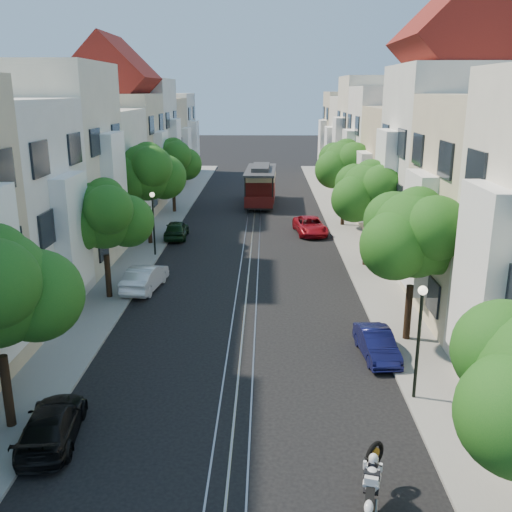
{
  "coord_description": "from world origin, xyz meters",
  "views": [
    {
      "loc": [
        1.04,
        -14.09,
        10.56
      ],
      "look_at": [
        0.51,
        14.62,
        2.2
      ],
      "focal_mm": 40.0,
      "sensor_mm": 36.0,
      "label": 1
    }
  ],
  "objects_px": {
    "tree_e_c": "(370,193)",
    "tree_e_d": "(346,166)",
    "lamp_east": "(420,326)",
    "parked_car_e_far": "(310,226)",
    "sportbike_rider": "(372,479)",
    "parked_car_w_far": "(176,229)",
    "tree_w_b": "(105,217)",
    "tree_w_c": "(148,173)",
    "cable_car": "(261,183)",
    "lamp_west": "(153,214)",
    "parked_car_e_mid": "(377,344)",
    "tree_e_b": "(416,236)",
    "tree_w_d": "(173,161)",
    "parked_car_w_near": "(52,424)",
    "parked_car_w_mid": "(145,278)"
  },
  "relations": [
    {
      "from": "tree_e_c",
      "to": "tree_e_d",
      "type": "xyz_separation_m",
      "value": [
        0.0,
        11.0,
        0.27
      ]
    },
    {
      "from": "lamp_east",
      "to": "parked_car_e_far",
      "type": "distance_m",
      "value": 24.5
    },
    {
      "from": "sportbike_rider",
      "to": "parked_car_w_far",
      "type": "distance_m",
      "value": 29.74
    },
    {
      "from": "tree_w_b",
      "to": "tree_w_c",
      "type": "distance_m",
      "value": 11.02
    },
    {
      "from": "sportbike_rider",
      "to": "cable_car",
      "type": "xyz_separation_m",
      "value": [
        -3.33,
        41.49,
        1.18
      ]
    },
    {
      "from": "tree_e_d",
      "to": "cable_car",
      "type": "relative_size",
      "value": 0.76
    },
    {
      "from": "tree_w_b",
      "to": "lamp_west",
      "type": "distance_m",
      "value": 8.22
    },
    {
      "from": "parked_car_e_far",
      "to": "lamp_east",
      "type": "bearing_deg",
      "value": -92.33
    },
    {
      "from": "lamp_east",
      "to": "parked_car_w_far",
      "type": "relative_size",
      "value": 1.05
    },
    {
      "from": "tree_e_c",
      "to": "parked_car_e_mid",
      "type": "xyz_separation_m",
      "value": [
        -1.66,
        -12.58,
        -4.03
      ]
    },
    {
      "from": "tree_e_b",
      "to": "parked_car_w_far",
      "type": "relative_size",
      "value": 1.69
    },
    {
      "from": "cable_car",
      "to": "sportbike_rider",
      "type": "bearing_deg",
      "value": -83.51
    },
    {
      "from": "tree_w_d",
      "to": "cable_car",
      "type": "height_order",
      "value": "tree_w_d"
    },
    {
      "from": "tree_w_b",
      "to": "tree_w_d",
      "type": "height_order",
      "value": "tree_w_d"
    },
    {
      "from": "tree_e_c",
      "to": "parked_car_e_far",
      "type": "xyz_separation_m",
      "value": [
        -2.86,
        8.35,
        -3.96
      ]
    },
    {
      "from": "tree_w_c",
      "to": "lamp_west",
      "type": "distance_m",
      "value": 3.81
    },
    {
      "from": "cable_car",
      "to": "parked_car_e_far",
      "type": "xyz_separation_m",
      "value": [
        3.9,
        -11.75,
        -1.38
      ]
    },
    {
      "from": "lamp_east",
      "to": "parked_car_w_near",
      "type": "distance_m",
      "value": 12.4
    },
    {
      "from": "tree_e_b",
      "to": "lamp_west",
      "type": "distance_m",
      "value": 18.9
    },
    {
      "from": "lamp_west",
      "to": "parked_car_e_mid",
      "type": "distance_m",
      "value": 18.98
    },
    {
      "from": "tree_e_d",
      "to": "lamp_east",
      "type": "xyz_separation_m",
      "value": [
        -0.96,
        -26.98,
        -2.02
      ]
    },
    {
      "from": "tree_e_c",
      "to": "lamp_west",
      "type": "height_order",
      "value": "tree_e_c"
    },
    {
      "from": "tree_e_d",
      "to": "tree_w_b",
      "type": "distance_m",
      "value": 22.28
    },
    {
      "from": "tree_e_d",
      "to": "parked_car_w_near",
      "type": "distance_m",
      "value": 32.58
    },
    {
      "from": "parked_car_w_near",
      "to": "parked_car_w_mid",
      "type": "height_order",
      "value": "parked_car_w_mid"
    },
    {
      "from": "sportbike_rider",
      "to": "cable_car",
      "type": "bearing_deg",
      "value": 108.95
    },
    {
      "from": "tree_e_d",
      "to": "parked_car_w_far",
      "type": "xyz_separation_m",
      "value": [
        -12.86,
        -4.19,
        -4.19
      ]
    },
    {
      "from": "tree_w_d",
      "to": "lamp_west",
      "type": "height_order",
      "value": "tree_w_d"
    },
    {
      "from": "tree_w_b",
      "to": "tree_w_c",
      "type": "relative_size",
      "value": 0.88
    },
    {
      "from": "tree_e_d",
      "to": "lamp_east",
      "type": "relative_size",
      "value": 1.65
    },
    {
      "from": "tree_e_d",
      "to": "parked_car_w_mid",
      "type": "relative_size",
      "value": 1.63
    },
    {
      "from": "tree_e_d",
      "to": "parked_car_w_far",
      "type": "relative_size",
      "value": 1.73
    },
    {
      "from": "tree_e_c",
      "to": "parked_car_w_mid",
      "type": "height_order",
      "value": "tree_e_c"
    },
    {
      "from": "tree_e_b",
      "to": "tree_e_c",
      "type": "height_order",
      "value": "tree_e_b"
    },
    {
      "from": "tree_e_c",
      "to": "cable_car",
      "type": "height_order",
      "value": "tree_e_c"
    },
    {
      "from": "parked_car_w_far",
      "to": "lamp_west",
      "type": "bearing_deg",
      "value": 79.73
    },
    {
      "from": "tree_e_c",
      "to": "sportbike_rider",
      "type": "bearing_deg",
      "value": -99.11
    },
    {
      "from": "parked_car_e_mid",
      "to": "parked_car_w_mid",
      "type": "relative_size",
      "value": 0.83
    },
    {
      "from": "tree_w_b",
      "to": "tree_e_c",
      "type": "bearing_deg",
      "value": 22.62
    },
    {
      "from": "parked_car_w_mid",
      "to": "tree_e_b",
      "type": "bearing_deg",
      "value": 160.81
    },
    {
      "from": "tree_w_c",
      "to": "lamp_east",
      "type": "relative_size",
      "value": 1.71
    },
    {
      "from": "tree_e_b",
      "to": "tree_w_d",
      "type": "xyz_separation_m",
      "value": [
        -14.4,
        27.0,
        -0.13
      ]
    },
    {
      "from": "tree_w_c",
      "to": "cable_car",
      "type": "height_order",
      "value": "tree_w_c"
    },
    {
      "from": "sportbike_rider",
      "to": "tree_e_d",
      "type": "bearing_deg",
      "value": 98.31
    },
    {
      "from": "tree_e_b",
      "to": "parked_car_w_mid",
      "type": "bearing_deg",
      "value": 153.23
    },
    {
      "from": "tree_w_d",
      "to": "parked_car_w_near",
      "type": "bearing_deg",
      "value": -87.45
    },
    {
      "from": "tree_w_b",
      "to": "parked_car_w_near",
      "type": "bearing_deg",
      "value": -83.05
    },
    {
      "from": "cable_car",
      "to": "parked_car_w_near",
      "type": "distance_m",
      "value": 39.23
    },
    {
      "from": "tree_e_b",
      "to": "parked_car_w_far",
      "type": "bearing_deg",
      "value": 125.83
    },
    {
      "from": "lamp_west",
      "to": "sportbike_rider",
      "type": "height_order",
      "value": "lamp_west"
    }
  ]
}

